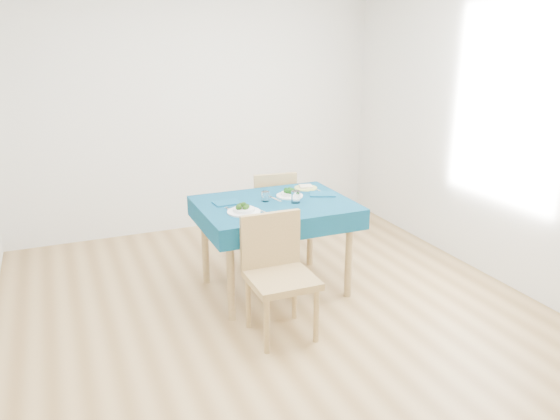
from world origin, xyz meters
name	(u,v)px	position (x,y,z in m)	size (l,w,h in m)	color
room_shell	(280,140)	(0.00, 0.00, 1.35)	(4.02, 4.52, 2.73)	olive
table	(275,247)	(0.15, 0.46, 0.38)	(1.20, 0.91, 0.76)	#073753
chair_near	(282,262)	(-0.09, -0.23, 0.55)	(0.44, 0.49, 1.11)	olive
chair_far	(270,207)	(0.39, 1.16, 0.49)	(0.39, 0.43, 0.98)	olive
bowl_near	(244,208)	(-0.16, 0.31, 0.80)	(0.25, 0.25, 0.08)	white
bowl_far	(290,193)	(0.33, 0.57, 0.79)	(0.22, 0.22, 0.07)	white
fork_near	(232,211)	(-0.23, 0.38, 0.76)	(0.02, 0.18, 0.00)	silver
knife_near	(258,209)	(-0.04, 0.33, 0.76)	(0.02, 0.23, 0.00)	silver
fork_far	(276,199)	(0.19, 0.54, 0.76)	(0.02, 0.16, 0.00)	silver
knife_far	(323,193)	(0.63, 0.55, 0.76)	(0.02, 0.21, 0.00)	silver
napkin_near	(227,203)	(-0.21, 0.58, 0.76)	(0.21, 0.14, 0.01)	navy
napkin_far	(322,194)	(0.60, 0.50, 0.76)	(0.21, 0.15, 0.01)	navy
tumbler_center	(265,196)	(0.09, 0.52, 0.80)	(0.06, 0.06, 0.08)	white
tumbler_side	(296,197)	(0.30, 0.39, 0.81)	(0.07, 0.07, 0.09)	white
side_plate	(306,188)	(0.56, 0.74, 0.76)	(0.20, 0.20, 0.01)	#B7C05E
bread_slice	(306,186)	(0.56, 0.74, 0.78)	(0.11, 0.11, 0.02)	beige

